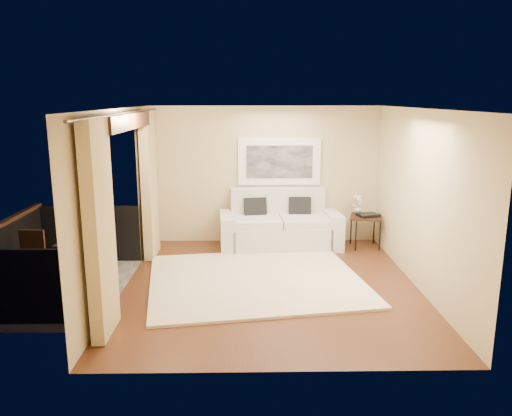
{
  "coord_description": "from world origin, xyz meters",
  "views": [
    {
      "loc": [
        -0.36,
        -7.3,
        2.86
      ],
      "look_at": [
        -0.21,
        0.83,
        1.05
      ],
      "focal_mm": 35.0,
      "sensor_mm": 36.0,
      "label": 1
    }
  ],
  "objects_px": {
    "balcony_chair_near": "(31,256)",
    "ice_bucket": "(78,232)",
    "balcony_chair_far": "(88,243)",
    "side_table": "(366,219)",
    "orchid": "(358,204)",
    "bistro_table": "(83,246)",
    "sofa": "(280,227)"
  },
  "relations": [
    {
      "from": "bistro_table",
      "to": "ice_bucket",
      "type": "relative_size",
      "value": 3.78
    },
    {
      "from": "balcony_chair_far",
      "to": "balcony_chair_near",
      "type": "relative_size",
      "value": 1.07
    },
    {
      "from": "sofa",
      "to": "bistro_table",
      "type": "height_order",
      "value": "sofa"
    },
    {
      "from": "sofa",
      "to": "orchid",
      "type": "distance_m",
      "value": 1.58
    },
    {
      "from": "balcony_chair_near",
      "to": "ice_bucket",
      "type": "bearing_deg",
      "value": 12.8
    },
    {
      "from": "side_table",
      "to": "orchid",
      "type": "relative_size",
      "value": 1.6
    },
    {
      "from": "sofa",
      "to": "balcony_chair_far",
      "type": "xyz_separation_m",
      "value": [
        -3.2,
        -1.61,
        0.16
      ]
    },
    {
      "from": "side_table",
      "to": "orchid",
      "type": "distance_m",
      "value": 0.33
    },
    {
      "from": "side_table",
      "to": "bistro_table",
      "type": "distance_m",
      "value": 5.19
    },
    {
      "from": "side_table",
      "to": "orchid",
      "type": "xyz_separation_m",
      "value": [
        -0.14,
        0.1,
        0.28
      ]
    },
    {
      "from": "sofa",
      "to": "ice_bucket",
      "type": "distance_m",
      "value": 3.82
    },
    {
      "from": "side_table",
      "to": "ice_bucket",
      "type": "height_order",
      "value": "ice_bucket"
    },
    {
      "from": "orchid",
      "to": "balcony_chair_near",
      "type": "distance_m",
      "value": 5.84
    },
    {
      "from": "bistro_table",
      "to": "balcony_chair_far",
      "type": "height_order",
      "value": "balcony_chair_far"
    },
    {
      "from": "sofa",
      "to": "side_table",
      "type": "height_order",
      "value": "sofa"
    },
    {
      "from": "balcony_chair_near",
      "to": "orchid",
      "type": "bearing_deg",
      "value": 26.07
    },
    {
      "from": "side_table",
      "to": "balcony_chair_far",
      "type": "distance_m",
      "value": 5.09
    },
    {
      "from": "side_table",
      "to": "ice_bucket",
      "type": "relative_size",
      "value": 3.52
    },
    {
      "from": "sofa",
      "to": "bistro_table",
      "type": "xyz_separation_m",
      "value": [
        -3.1,
        -2.17,
        0.28
      ]
    },
    {
      "from": "balcony_chair_near",
      "to": "ice_bucket",
      "type": "height_order",
      "value": "ice_bucket"
    },
    {
      "from": "orchid",
      "to": "bistro_table",
      "type": "distance_m",
      "value": 5.1
    },
    {
      "from": "orchid",
      "to": "ice_bucket",
      "type": "height_order",
      "value": "orchid"
    },
    {
      "from": "orchid",
      "to": "balcony_chair_far",
      "type": "relative_size",
      "value": 0.46
    },
    {
      "from": "balcony_chair_near",
      "to": "side_table",
      "type": "bearing_deg",
      "value": 24.64
    },
    {
      "from": "orchid",
      "to": "balcony_chair_far",
      "type": "bearing_deg",
      "value": -161.18
    },
    {
      "from": "balcony_chair_far",
      "to": "balcony_chair_near",
      "type": "bearing_deg",
      "value": 41.64
    },
    {
      "from": "balcony_chair_far",
      "to": "ice_bucket",
      "type": "height_order",
      "value": "balcony_chair_far"
    },
    {
      "from": "bistro_table",
      "to": "balcony_chair_far",
      "type": "xyz_separation_m",
      "value": [
        -0.1,
        0.56,
        -0.12
      ]
    },
    {
      "from": "bistro_table",
      "to": "ice_bucket",
      "type": "height_order",
      "value": "ice_bucket"
    },
    {
      "from": "side_table",
      "to": "ice_bucket",
      "type": "xyz_separation_m",
      "value": [
        -4.86,
        -1.93,
        0.29
      ]
    },
    {
      "from": "balcony_chair_far",
      "to": "ice_bucket",
      "type": "bearing_deg",
      "value": 95.01
    },
    {
      "from": "side_table",
      "to": "balcony_chair_near",
      "type": "bearing_deg",
      "value": -160.01
    }
  ]
}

